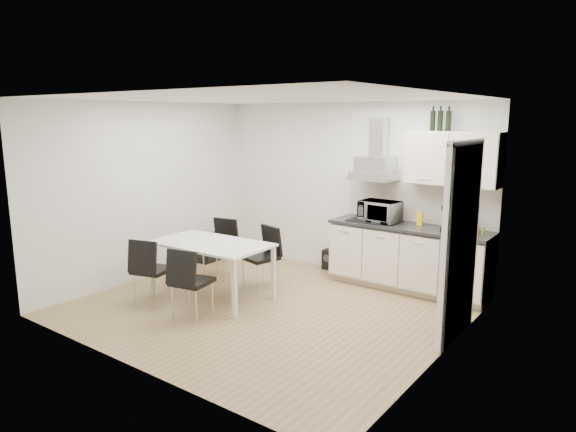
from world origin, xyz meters
name	(u,v)px	position (x,y,z in m)	size (l,w,h in m)	color
ground	(267,307)	(0.00, 0.00, 0.00)	(4.50, 4.50, 0.00)	#A38558
wall_back	(348,189)	(0.00, 2.00, 1.30)	(4.50, 0.10, 2.60)	silver
wall_front	(129,237)	(0.00, -2.00, 1.30)	(4.50, 0.10, 2.60)	silver
wall_left	(148,191)	(-2.25, 0.00, 1.30)	(0.10, 4.00, 2.60)	silver
wall_right	(447,231)	(2.25, 0.00, 1.30)	(0.10, 4.00, 2.60)	silver
ceiling	(265,98)	(0.00, 0.00, 2.60)	(4.50, 4.50, 0.00)	white
doorway	(460,244)	(2.21, 0.55, 1.05)	(0.08, 1.04, 2.10)	white
kitchenette	(413,232)	(1.19, 1.73, 0.83)	(2.22, 0.64, 2.52)	beige
dining_table	(211,248)	(-0.85, -0.12, 0.68)	(1.59, 0.94, 0.75)	white
chair_far_left	(219,249)	(-1.34, 0.54, 0.44)	(0.44, 0.50, 0.88)	black
chair_far_right	(260,258)	(-0.53, 0.52, 0.44)	(0.44, 0.50, 0.88)	black
chair_near_left	(153,271)	(-1.27, -0.75, 0.44)	(0.44, 0.50, 0.88)	black
chair_near_right	(192,282)	(-0.52, -0.78, 0.44)	(0.44, 0.50, 0.88)	black
guitar_amp	(211,247)	(-2.12, 1.15, 0.22)	(0.26, 0.55, 0.45)	black
floor_speaker	(329,259)	(-0.25, 1.90, 0.16)	(0.19, 0.17, 0.31)	black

